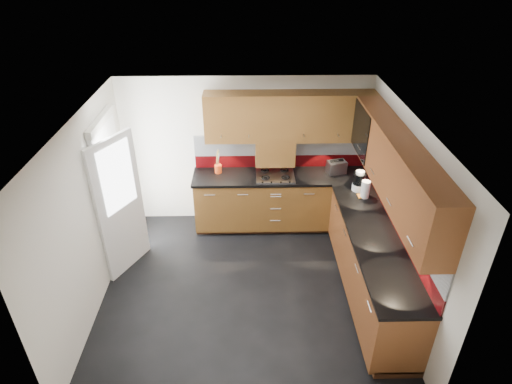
{
  "coord_description": "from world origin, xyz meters",
  "views": [
    {
      "loc": [
        0.03,
        -4.3,
        4.1
      ],
      "look_at": [
        0.14,
        0.65,
        1.15
      ],
      "focal_mm": 30.0,
      "sensor_mm": 36.0,
      "label": 1
    }
  ],
  "objects_px": {
    "gas_hob": "(275,175)",
    "food_processor": "(359,181)",
    "utensil_pot": "(218,167)",
    "toaster": "(336,167)"
  },
  "relations": [
    {
      "from": "utensil_pot",
      "to": "food_processor",
      "type": "bearing_deg",
      "value": -15.72
    },
    {
      "from": "gas_hob",
      "to": "food_processor",
      "type": "xyz_separation_m",
      "value": [
        1.18,
        -0.45,
        0.13
      ]
    },
    {
      "from": "utensil_pot",
      "to": "toaster",
      "type": "xyz_separation_m",
      "value": [
        1.83,
        -0.05,
        0.01
      ]
    },
    {
      "from": "gas_hob",
      "to": "toaster",
      "type": "bearing_deg",
      "value": 5.16
    },
    {
      "from": "utensil_pot",
      "to": "food_processor",
      "type": "height_order",
      "value": "utensil_pot"
    },
    {
      "from": "gas_hob",
      "to": "food_processor",
      "type": "bearing_deg",
      "value": -20.74
    },
    {
      "from": "gas_hob",
      "to": "food_processor",
      "type": "height_order",
      "value": "food_processor"
    },
    {
      "from": "toaster",
      "to": "food_processor",
      "type": "bearing_deg",
      "value": -67.02
    },
    {
      "from": "toaster",
      "to": "food_processor",
      "type": "relative_size",
      "value": 1.03
    },
    {
      "from": "toaster",
      "to": "food_processor",
      "type": "distance_m",
      "value": 0.58
    }
  ]
}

